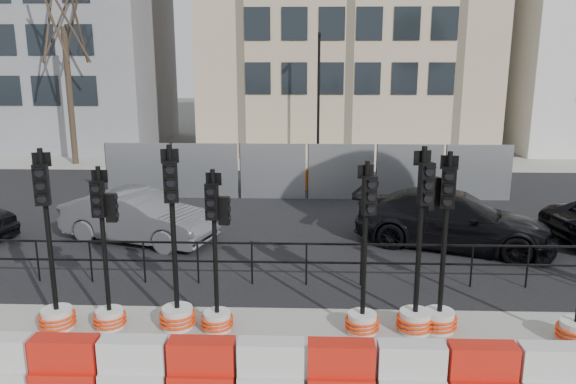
{
  "coord_description": "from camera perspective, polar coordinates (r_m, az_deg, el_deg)",
  "views": [
    {
      "loc": [
        -0.01,
        -10.42,
        4.93
      ],
      "look_at": [
        -0.46,
        3.0,
        1.71
      ],
      "focal_mm": 35.0,
      "sensor_mm": 36.0,
      "label": 1
    }
  ],
  "objects": [
    {
      "name": "sidewalk_far",
      "position": [
        26.87,
        1.92,
        2.94
      ],
      "size": [
        40.0,
        4.0,
        0.02
      ],
      "primitive_type": "cube",
      "color": "gray",
      "rests_on": "ground"
    },
    {
      "name": "lamp_post_far",
      "position": [
        25.46,
        3.12,
        9.63
      ],
      "size": [
        0.12,
        0.56,
        6.0
      ],
      "color": "black",
      "rests_on": "ground"
    },
    {
      "name": "kerb_railing",
      "position": [
        12.37,
        1.89,
        -6.57
      ],
      "size": [
        18.0,
        0.04,
        1.0
      ],
      "color": "black",
      "rests_on": "ground"
    },
    {
      "name": "road",
      "position": [
        18.1,
        1.9,
        -2.27
      ],
      "size": [
        40.0,
        14.0,
        0.03
      ],
      "primitive_type": "cube",
      "color": "black",
      "rests_on": "ground"
    },
    {
      "name": "traffic_signal_e",
      "position": [
        10.42,
        7.65,
        -10.79
      ],
      "size": [
        0.63,
        0.63,
        3.21
      ],
      "rotation": [
        0.0,
        0.0,
        0.32
      ],
      "color": "silver",
      "rests_on": "ground"
    },
    {
      "name": "traffic_signal_b",
      "position": [
        10.98,
        -17.81,
        -9.64
      ],
      "size": [
        0.61,
        0.61,
        3.08
      ],
      "rotation": [
        0.0,
        0.0,
        0.01
      ],
      "color": "silver",
      "rests_on": "ground"
    },
    {
      "name": "barrier_row",
      "position": [
        8.88,
        1.83,
        -17.43
      ],
      "size": [
        16.75,
        0.5,
        0.8
      ],
      "color": "red",
      "rests_on": "ground"
    },
    {
      "name": "car_c",
      "position": [
        15.52,
        16.42,
        -2.71
      ],
      "size": [
        5.31,
        6.44,
        1.49
      ],
      "primitive_type": "imported",
      "rotation": [
        0.0,
        0.0,
        1.23
      ],
      "color": "black",
      "rests_on": "ground"
    },
    {
      "name": "car_b",
      "position": [
        15.83,
        -14.97,
        -2.44
      ],
      "size": [
        4.1,
        5.19,
        1.41
      ],
      "primitive_type": "imported",
      "rotation": [
        0.0,
        0.0,
        1.24
      ],
      "color": "#57575D",
      "rests_on": "ground"
    },
    {
      "name": "building_grey",
      "position": [
        35.35,
        -22.28,
        15.89
      ],
      "size": [
        11.0,
        9.06,
        14.0
      ],
      "color": "gray",
      "rests_on": "ground"
    },
    {
      "name": "traffic_signal_a",
      "position": [
        11.28,
        -22.63,
        -9.59
      ],
      "size": [
        0.67,
        0.67,
        3.41
      ],
      "rotation": [
        0.0,
        0.0,
        0.23
      ],
      "color": "silver",
      "rests_on": "ground"
    },
    {
      "name": "traffic_signal_g",
      "position": [
        10.74,
        15.24,
        -10.21
      ],
      "size": [
        0.66,
        0.66,
        3.37
      ],
      "rotation": [
        0.0,
        0.0,
        -0.2
      ],
      "color": "silver",
      "rests_on": "ground"
    },
    {
      "name": "traffic_signal_c",
      "position": [
        10.68,
        -11.27,
        -10.01
      ],
      "size": [
        0.68,
        0.68,
        3.46
      ],
      "rotation": [
        0.0,
        0.0,
        0.22
      ],
      "color": "silver",
      "rests_on": "ground"
    },
    {
      "name": "heras_fencing",
      "position": [
        20.74,
        3.49,
        1.57
      ],
      "size": [
        14.33,
        1.72,
        2.0
      ],
      "color": "gray",
      "rests_on": "ground"
    },
    {
      "name": "tree_bare_far",
      "position": [
        28.2,
        -21.9,
        16.07
      ],
      "size": [
        2.0,
        2.0,
        9.0
      ],
      "color": "#473828",
      "rests_on": "ground"
    },
    {
      "name": "traffic_signal_d",
      "position": [
        10.48,
        -7.24,
        -10.26
      ],
      "size": [
        0.6,
        0.6,
        3.05
      ],
      "rotation": [
        0.0,
        0.0,
        -0.09
      ],
      "color": "silver",
      "rests_on": "ground"
    },
    {
      "name": "ground",
      "position": [
        11.52,
        1.85,
        -11.83
      ],
      "size": [
        120.0,
        120.0,
        0.0
      ],
      "primitive_type": "plane",
      "color": "#51514C",
      "rests_on": "ground"
    },
    {
      "name": "traffic_signal_f",
      "position": [
        10.56,
        13.02,
        -9.75
      ],
      "size": [
        0.68,
        0.68,
        3.46
      ],
      "rotation": [
        0.0,
        0.0,
        0.28
      ],
      "color": "silver",
      "rests_on": "ground"
    }
  ]
}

